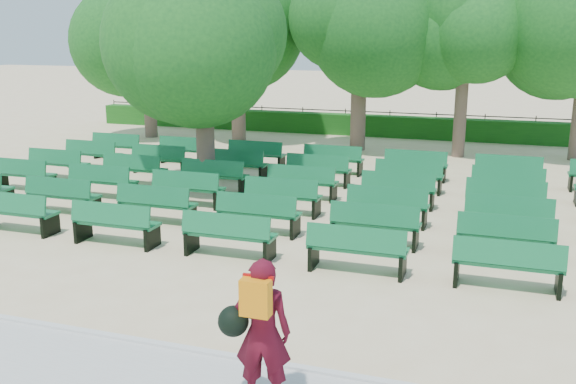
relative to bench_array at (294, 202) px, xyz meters
name	(u,v)px	position (x,y,z in m)	size (l,w,h in m)	color
ground	(244,222)	(-0.67, -1.80, -0.10)	(120.00, 120.00, 0.00)	beige
paving	(34,372)	(-0.67, -9.20, -0.07)	(30.00, 2.20, 0.06)	beige
curb	(86,333)	(-0.67, -8.05, -0.05)	(30.00, 0.12, 0.10)	silver
hedge	(365,125)	(-0.67, 12.20, 0.35)	(26.00, 0.70, 0.90)	#1A5B18
fence	(367,134)	(-0.67, 12.60, -0.10)	(26.00, 0.10, 1.02)	black
tree_line	(343,151)	(-0.67, 8.20, -0.10)	(21.80, 6.80, 7.04)	#1A611D
bench_array	(294,202)	(0.00, 0.00, 0.00)	(1.91, 0.69, 1.19)	#136D3C
tree_among	(202,45)	(-2.93, 0.85, 3.99)	(4.56, 4.56, 6.16)	brown
person	(260,330)	(2.48, -8.97, 0.92)	(0.91, 0.58, 1.86)	#4C0A18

